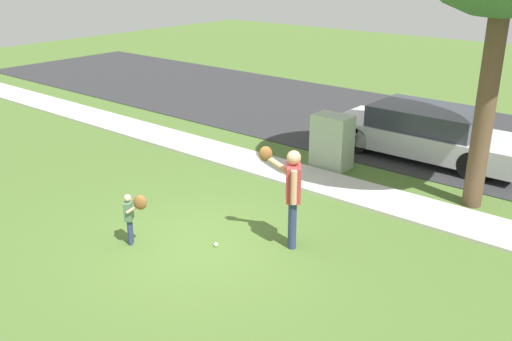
{
  "coord_description": "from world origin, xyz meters",
  "views": [
    {
      "loc": [
        6.12,
        -6.01,
        4.61
      ],
      "look_at": [
        0.1,
        1.27,
        1.0
      ],
      "focal_mm": 39.5,
      "sensor_mm": 36.0,
      "label": 1
    }
  ],
  "objects_px": {
    "person_adult": "(290,188)",
    "parked_sedan_silver": "(427,133)",
    "utility_cabinet": "(332,141)",
    "baseball": "(216,245)",
    "person_child": "(133,211)"
  },
  "relations": [
    {
      "from": "utility_cabinet",
      "to": "parked_sedan_silver",
      "type": "distance_m",
      "value": 2.48
    },
    {
      "from": "parked_sedan_silver",
      "to": "baseball",
      "type": "bearing_deg",
      "value": 83.15
    },
    {
      "from": "person_adult",
      "to": "baseball",
      "type": "height_order",
      "value": "person_adult"
    },
    {
      "from": "person_adult",
      "to": "parked_sedan_silver",
      "type": "distance_m",
      "value": 5.75
    },
    {
      "from": "person_child",
      "to": "utility_cabinet",
      "type": "bearing_deg",
      "value": 46.36
    },
    {
      "from": "parked_sedan_silver",
      "to": "person_adult",
      "type": "bearing_deg",
      "value": 91.3
    },
    {
      "from": "person_adult",
      "to": "parked_sedan_silver",
      "type": "height_order",
      "value": "person_adult"
    },
    {
      "from": "person_child",
      "to": "utility_cabinet",
      "type": "xyz_separation_m",
      "value": [
        0.52,
        5.34,
        -0.01
      ]
    },
    {
      "from": "baseball",
      "to": "utility_cabinet",
      "type": "bearing_deg",
      "value": 97.43
    },
    {
      "from": "utility_cabinet",
      "to": "baseball",
      "type": "bearing_deg",
      "value": -82.57
    },
    {
      "from": "person_adult",
      "to": "utility_cabinet",
      "type": "distance_m",
      "value": 4.0
    },
    {
      "from": "person_adult",
      "to": "utility_cabinet",
      "type": "height_order",
      "value": "person_adult"
    },
    {
      "from": "baseball",
      "to": "utility_cabinet",
      "type": "height_order",
      "value": "utility_cabinet"
    },
    {
      "from": "person_adult",
      "to": "person_child",
      "type": "relative_size",
      "value": 1.77
    },
    {
      "from": "utility_cabinet",
      "to": "parked_sedan_silver",
      "type": "relative_size",
      "value": 0.27
    }
  ]
}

